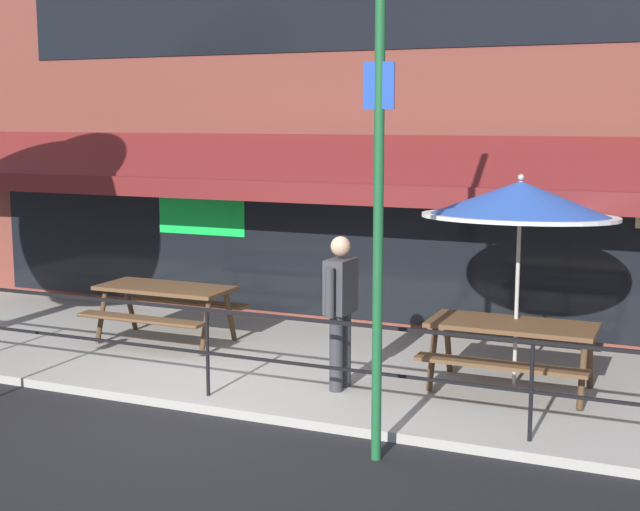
# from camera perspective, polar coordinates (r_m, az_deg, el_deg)

# --- Properties ---
(ground_plane) EXTENTS (120.00, 120.00, 0.00)m
(ground_plane) POSITION_cam_1_polar(r_m,az_deg,el_deg) (9.64, -8.06, -9.93)
(ground_plane) COLOR black
(patio_deck) EXTENTS (15.00, 4.00, 0.10)m
(patio_deck) POSITION_cam_1_polar(r_m,az_deg,el_deg) (11.29, -2.75, -6.76)
(patio_deck) COLOR #ADA89E
(patio_deck) RESTS_ON ground
(restaurant_building) EXTENTS (15.00, 1.60, 6.73)m
(restaurant_building) POSITION_cam_1_polar(r_m,az_deg,el_deg) (12.91, 1.55, 9.99)
(restaurant_building) COLOR brown
(restaurant_building) RESTS_ON ground
(patio_railing) EXTENTS (13.84, 0.04, 0.97)m
(patio_railing) POSITION_cam_1_polar(r_m,az_deg,el_deg) (9.66, -7.23, -4.93)
(patio_railing) COLOR black
(patio_railing) RESTS_ON patio_deck
(picnic_table_left) EXTENTS (1.80, 1.42, 0.76)m
(picnic_table_left) POSITION_cam_1_polar(r_m,az_deg,el_deg) (12.04, -9.87, -2.69)
(picnic_table_left) COLOR brown
(picnic_table_left) RESTS_ON patio_deck
(picnic_table_centre) EXTENTS (1.80, 1.42, 0.76)m
(picnic_table_centre) POSITION_cam_1_polar(r_m,az_deg,el_deg) (10.01, 12.17, -5.12)
(picnic_table_centre) COLOR brown
(picnic_table_centre) RESTS_ON patio_deck
(patio_umbrella_centre) EXTENTS (2.14, 2.14, 2.38)m
(patio_umbrella_centre) POSITION_cam_1_polar(r_m,az_deg,el_deg) (9.98, 12.69, 3.41)
(patio_umbrella_centre) COLOR #B7B2A8
(patio_umbrella_centre) RESTS_ON patio_deck
(pedestrian_walking) EXTENTS (0.27, 0.62, 1.71)m
(pedestrian_walking) POSITION_cam_1_polar(r_m,az_deg,el_deg) (9.78, 1.32, -3.14)
(pedestrian_walking) COLOR #333338
(pedestrian_walking) RESTS_ON patio_deck
(street_sign_pole) EXTENTS (0.28, 0.09, 4.66)m
(street_sign_pole) POSITION_cam_1_polar(r_m,az_deg,el_deg) (7.79, 3.76, 3.67)
(street_sign_pole) COLOR #1E6033
(street_sign_pole) RESTS_ON ground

